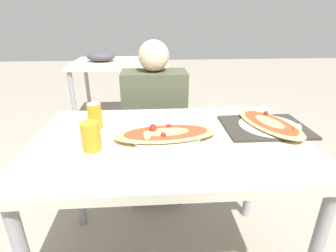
{
  "coord_description": "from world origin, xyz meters",
  "views": [
    {
      "loc": [
        -0.08,
        -1.05,
        1.28
      ],
      "look_at": [
        -0.01,
        -0.0,
        0.83
      ],
      "focal_mm": 28.0,
      "sensor_mm": 36.0,
      "label": 1
    }
  ],
  "objects_px": {
    "pizza_second": "(270,124)",
    "chair_far_seated": "(155,130)",
    "pizza_main": "(166,135)",
    "soda_can": "(95,116)",
    "drink_glass": "(91,136)",
    "person_seated": "(155,112)",
    "dining_table": "(170,154)"
  },
  "relations": [
    {
      "from": "chair_far_seated",
      "to": "pizza_second",
      "type": "xyz_separation_m",
      "value": [
        0.55,
        -0.64,
        0.3
      ]
    },
    {
      "from": "chair_far_seated",
      "to": "soda_can",
      "type": "xyz_separation_m",
      "value": [
        -0.29,
        -0.58,
        0.34
      ]
    },
    {
      "from": "dining_table",
      "to": "pizza_second",
      "type": "relative_size",
      "value": 2.72
    },
    {
      "from": "person_seated",
      "to": "pizza_second",
      "type": "height_order",
      "value": "person_seated"
    },
    {
      "from": "chair_far_seated",
      "to": "pizza_second",
      "type": "relative_size",
      "value": 1.93
    },
    {
      "from": "chair_far_seated",
      "to": "drink_glass",
      "type": "distance_m",
      "value": 0.91
    },
    {
      "from": "soda_can",
      "to": "pizza_second",
      "type": "relative_size",
      "value": 0.28
    },
    {
      "from": "drink_glass",
      "to": "pizza_main",
      "type": "bearing_deg",
      "value": 14.99
    },
    {
      "from": "chair_far_seated",
      "to": "dining_table",
      "type": "bearing_deg",
      "value": 94.38
    },
    {
      "from": "pizza_second",
      "to": "chair_far_seated",
      "type": "bearing_deg",
      "value": 130.62
    },
    {
      "from": "chair_far_seated",
      "to": "pizza_main",
      "type": "bearing_deg",
      "value": 93.04
    },
    {
      "from": "chair_far_seated",
      "to": "drink_glass",
      "type": "xyz_separation_m",
      "value": [
        -0.27,
        -0.8,
        0.34
      ]
    },
    {
      "from": "chair_far_seated",
      "to": "soda_can",
      "type": "distance_m",
      "value": 0.74
    },
    {
      "from": "pizza_main",
      "to": "soda_can",
      "type": "distance_m",
      "value": 0.36
    },
    {
      "from": "pizza_main",
      "to": "drink_glass",
      "type": "height_order",
      "value": "drink_glass"
    },
    {
      "from": "pizza_main",
      "to": "soda_can",
      "type": "relative_size",
      "value": 3.8
    },
    {
      "from": "person_seated",
      "to": "drink_glass",
      "type": "distance_m",
      "value": 0.76
    },
    {
      "from": "pizza_main",
      "to": "pizza_second",
      "type": "xyz_separation_m",
      "value": [
        0.51,
        0.08,
        -0.0
      ]
    },
    {
      "from": "dining_table",
      "to": "person_seated",
      "type": "height_order",
      "value": "person_seated"
    },
    {
      "from": "person_seated",
      "to": "chair_far_seated",
      "type": "bearing_deg",
      "value": -90.0
    },
    {
      "from": "pizza_second",
      "to": "dining_table",
      "type": "bearing_deg",
      "value": -170.35
    },
    {
      "from": "pizza_main",
      "to": "drink_glass",
      "type": "bearing_deg",
      "value": -165.01
    },
    {
      "from": "dining_table",
      "to": "pizza_main",
      "type": "relative_size",
      "value": 2.55
    },
    {
      "from": "person_seated",
      "to": "pizza_main",
      "type": "height_order",
      "value": "person_seated"
    },
    {
      "from": "dining_table",
      "to": "chair_far_seated",
      "type": "bearing_deg",
      "value": 94.38
    },
    {
      "from": "chair_far_seated",
      "to": "soda_can",
      "type": "height_order",
      "value": "soda_can"
    },
    {
      "from": "soda_can",
      "to": "drink_glass",
      "type": "distance_m",
      "value": 0.22
    },
    {
      "from": "person_seated",
      "to": "soda_can",
      "type": "xyz_separation_m",
      "value": [
        -0.29,
        -0.47,
        0.16
      ]
    },
    {
      "from": "drink_glass",
      "to": "pizza_second",
      "type": "relative_size",
      "value": 0.26
    },
    {
      "from": "dining_table",
      "to": "chair_far_seated",
      "type": "height_order",
      "value": "chair_far_seated"
    },
    {
      "from": "soda_can",
      "to": "chair_far_seated",
      "type": "bearing_deg",
      "value": 63.21
    },
    {
      "from": "pizza_main",
      "to": "pizza_second",
      "type": "height_order",
      "value": "pizza_second"
    }
  ]
}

